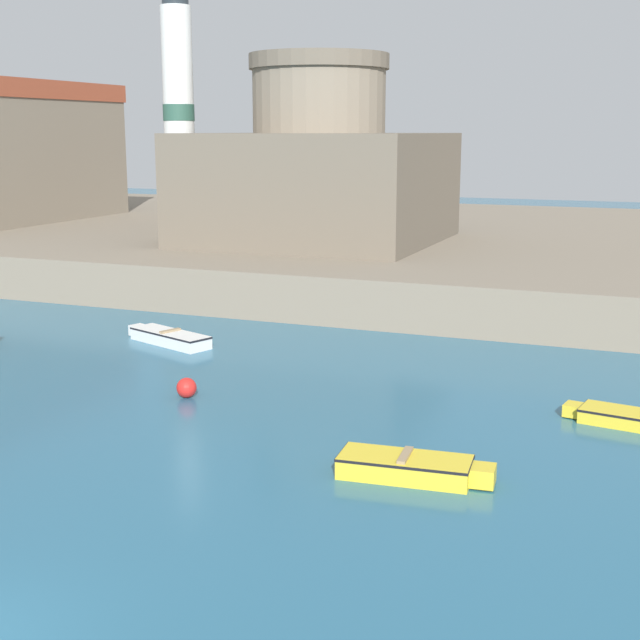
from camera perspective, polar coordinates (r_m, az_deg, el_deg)
The scene contains 6 objects.
quay_seawall at distance 55.53m, azimuth 10.87°, elevation 4.52°, with size 120.00×40.00×2.10m, color gray.
dinghy_yellow_5 at distance 21.52m, azimuth 5.79°, elevation -9.31°, with size 3.77×1.54×0.60m.
dinghy_white_7 at distance 34.99m, azimuth -9.66°, elevation -1.07°, with size 4.20×2.31×0.57m.
mooring_buoy at distance 27.90m, azimuth -8.54°, elevation -4.31°, with size 0.62×0.62×0.62m, color red.
fortress at distance 49.46m, azimuth -0.06°, elevation 9.33°, with size 12.79×12.79×10.00m.
lighthouse at distance 51.86m, azimuth -9.04°, elevation 13.17°, with size 1.76×1.76×14.71m.
Camera 1 is at (10.40, -9.51, 8.09)m, focal length 50.00 mm.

